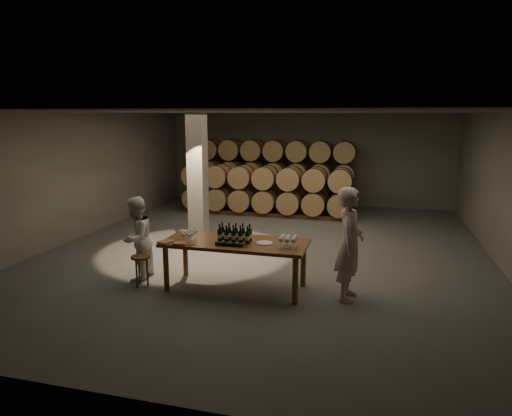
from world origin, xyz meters
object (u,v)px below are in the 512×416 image
(notebook_near, at_px, (180,243))
(stool, at_px, (141,261))
(plate, at_px, (265,243))
(person_woman, at_px, (136,238))
(tasting_table, at_px, (235,247))
(person_man, at_px, (350,244))
(bottle_cluster, at_px, (235,235))

(notebook_near, distance_m, stool, 0.97)
(plate, height_order, person_woman, person_woman)
(tasting_table, relative_size, person_woman, 1.60)
(stool, bearing_deg, person_man, 5.83)
(stool, distance_m, person_woman, 0.54)
(bottle_cluster, xyz_separation_m, plate, (0.55, 0.01, -0.11))
(bottle_cluster, bearing_deg, plate, 1.55)
(plate, bearing_deg, tasting_table, 179.32)
(bottle_cluster, relative_size, person_man, 0.31)
(notebook_near, bearing_deg, tasting_table, 20.23)
(bottle_cluster, height_order, person_man, person_man)
(tasting_table, xyz_separation_m, person_man, (2.03, 0.05, 0.19))
(notebook_near, height_order, person_woman, person_woman)
(notebook_near, xyz_separation_m, stool, (-0.85, 0.10, -0.44))
(tasting_table, height_order, plate, plate)
(plate, xyz_separation_m, notebook_near, (-1.43, -0.43, 0.01))
(stool, bearing_deg, plate, 8.27)
(plate, height_order, stool, plate)
(person_man, distance_m, person_woman, 4.03)
(tasting_table, bearing_deg, bottle_cluster, -104.90)
(plate, relative_size, stool, 0.51)
(stool, height_order, person_woman, person_woman)
(plate, distance_m, stool, 2.35)
(bottle_cluster, bearing_deg, person_man, 1.90)
(plate, bearing_deg, person_woman, 179.89)
(notebook_near, xyz_separation_m, person_woman, (-1.11, 0.43, -0.10))
(plate, xyz_separation_m, stool, (-2.29, -0.33, -0.43))
(tasting_table, xyz_separation_m, notebook_near, (-0.89, -0.44, 0.12))
(person_man, height_order, person_woman, person_man)
(bottle_cluster, relative_size, stool, 1.04)
(person_man, bearing_deg, notebook_near, 104.21)
(person_woman, bearing_deg, bottle_cluster, 88.64)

